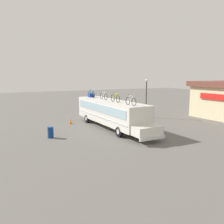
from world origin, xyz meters
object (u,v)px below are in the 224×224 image
object	(u,v)px
rooftop_bicycle_4	(131,101)
trash_bin	(51,133)
rooftop_bicycle_1	(92,94)
rooftop_bicycle_2	(104,96)
bus	(111,112)
street_lamp	(146,94)
luggage_bag_1	(91,95)
rooftop_bicycle_3	(115,98)
traffic_cone	(71,121)

from	to	relation	value
rooftop_bicycle_4	trash_bin	size ratio (longest dim) A/B	1.73
trash_bin	rooftop_bicycle_1	bearing A→B (deg)	130.52
rooftop_bicycle_2	trash_bin	size ratio (longest dim) A/B	1.79
bus	rooftop_bicycle_2	distance (m)	2.12
rooftop_bicycle_4	street_lamp	distance (m)	10.26
bus	luggage_bag_1	distance (m)	5.07
street_lamp	rooftop_bicycle_2	bearing A→B (deg)	-75.62
rooftop_bicycle_3	trash_bin	size ratio (longest dim) A/B	1.82
rooftop_bicycle_3	trash_bin	xyz separation A→B (m)	(-0.28, -6.28, -2.73)
rooftop_bicycle_4	traffic_cone	world-z (taller)	rooftop_bicycle_4
trash_bin	street_lamp	size ratio (longest dim) A/B	0.19
luggage_bag_1	rooftop_bicycle_2	xyz separation A→B (m)	(3.43, -0.02, 0.16)
rooftop_bicycle_1	rooftop_bicycle_4	distance (m)	8.45
rooftop_bicycle_1	traffic_cone	distance (m)	4.04
luggage_bag_1	street_lamp	size ratio (longest dim) A/B	0.15
rooftop_bicycle_1	traffic_cone	size ratio (longest dim) A/B	3.36
rooftop_bicycle_3	rooftop_bicycle_4	world-z (taller)	rooftop_bicycle_3
trash_bin	traffic_cone	xyz separation A→B (m)	(-4.98, 3.49, -0.21)
bus	luggage_bag_1	bearing A→B (deg)	-178.45
traffic_cone	trash_bin	bearing A→B (deg)	-35.02
rooftop_bicycle_2	street_lamp	distance (m)	7.19
luggage_bag_1	street_lamp	bearing A→B (deg)	76.63
luggage_bag_1	traffic_cone	bearing A→B (deg)	-72.48
rooftop_bicycle_1	trash_bin	size ratio (longest dim) A/B	1.90
street_lamp	bus	bearing A→B (deg)	-64.60
rooftop_bicycle_4	rooftop_bicycle_2	bearing A→B (deg)	178.26
luggage_bag_1	rooftop_bicycle_3	size ratio (longest dim) A/B	0.42
rooftop_bicycle_3	traffic_cone	size ratio (longest dim) A/B	3.21
rooftop_bicycle_3	trash_bin	distance (m)	6.85
luggage_bag_1	traffic_cone	size ratio (longest dim) A/B	1.35
bus	trash_bin	bearing A→B (deg)	-81.16
rooftop_bicycle_2	street_lamp	xyz separation A→B (m)	(-1.79, 6.96, -0.19)
bus	street_lamp	xyz separation A→B (m)	(-3.23, 6.81, 1.35)
luggage_bag_1	rooftop_bicycle_4	distance (m)	9.03
rooftop_bicycle_3	rooftop_bicycle_4	size ratio (longest dim) A/B	1.05
luggage_bag_1	rooftop_bicycle_4	world-z (taller)	rooftop_bicycle_4
rooftop_bicycle_2	rooftop_bicycle_4	bearing A→B (deg)	-1.74
luggage_bag_1	trash_bin	bearing A→B (deg)	-47.32
rooftop_bicycle_2	rooftop_bicycle_3	bearing A→B (deg)	-1.96
rooftop_bicycle_1	street_lamp	distance (m)	7.19
luggage_bag_1	street_lamp	xyz separation A→B (m)	(1.65, 6.94, -0.02)
rooftop_bicycle_3	luggage_bag_1	bearing A→B (deg)	178.92
luggage_bag_1	rooftop_bicycle_1	bearing A→B (deg)	-16.01
trash_bin	street_lamp	xyz separation A→B (m)	(-4.25, 13.33, 2.53)
trash_bin	rooftop_bicycle_4	bearing A→B (deg)	63.24
rooftop_bicycle_1	trash_bin	world-z (taller)	rooftop_bicycle_1
rooftop_bicycle_2	street_lamp	world-z (taller)	street_lamp
bus	traffic_cone	bearing A→B (deg)	-142.54
rooftop_bicycle_2	traffic_cone	distance (m)	4.82
bus	traffic_cone	world-z (taller)	bus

